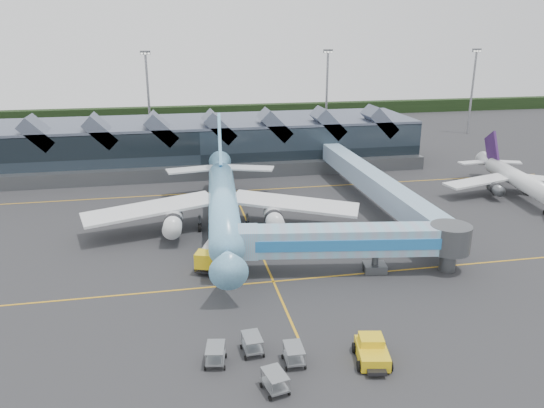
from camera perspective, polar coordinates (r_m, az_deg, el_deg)
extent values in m
plane|color=#29292C|center=(68.06, -1.17, -5.37)|extent=(260.00, 260.00, 0.00)
cube|color=gold|center=(60.94, 0.15, -8.34)|extent=(120.00, 0.25, 0.01)
cube|color=gold|center=(94.10, -4.14, 1.38)|extent=(120.00, 0.25, 0.01)
cube|color=gold|center=(77.20, -2.47, -2.44)|extent=(0.25, 60.00, 0.01)
cube|color=black|center=(173.60, -7.60, 9.77)|extent=(260.00, 4.00, 4.00)
cube|color=black|center=(111.91, -8.04, 6.37)|extent=(90.00, 20.00, 9.00)
cube|color=#50586B|center=(111.04, -8.15, 8.74)|extent=(90.00, 20.00, 0.60)
cube|color=#515458|center=(101.95, -7.59, 3.36)|extent=(90.00, 2.50, 2.60)
cube|color=#50586B|center=(106.57, -23.79, 7.03)|extent=(6.43, 6.00, 6.43)
cube|color=#50586B|center=(104.71, -17.88, 7.52)|extent=(6.43, 6.00, 6.43)
cube|color=#50586B|center=(103.99, -11.81, 7.95)|extent=(6.43, 6.00, 6.43)
cube|color=#50586B|center=(104.43, -5.71, 8.28)|extent=(6.43, 6.00, 6.43)
cube|color=#50586B|center=(106.02, 0.28, 8.52)|extent=(6.43, 6.00, 6.43)
cube|color=#50586B|center=(108.70, 6.04, 8.67)|extent=(6.43, 6.00, 6.43)
cube|color=#50586B|center=(112.40, 11.47, 8.73)|extent=(6.43, 6.00, 6.43)
cylinder|color=gray|center=(134.47, -13.13, 10.88)|extent=(0.56, 0.56, 22.00)
cube|color=#515458|center=(133.58, -13.48, 15.55)|extent=(2.40, 0.50, 0.90)
cylinder|color=gray|center=(140.42, 5.90, 11.55)|extent=(0.56, 0.56, 22.00)
cube|color=#515458|center=(139.57, 6.05, 16.04)|extent=(2.40, 0.50, 0.90)
cylinder|color=gray|center=(155.05, 20.70, 11.13)|extent=(0.56, 0.56, 22.00)
cube|color=#515458|center=(154.28, 21.17, 15.17)|extent=(2.40, 0.50, 0.90)
cylinder|color=#6BACD9|center=(73.50, -5.27, -0.03)|extent=(6.63, 32.55, 3.99)
cone|color=#6BACD9|center=(55.84, -4.78, -6.12)|extent=(4.43, 5.85, 3.99)
cube|color=black|center=(54.87, -4.78, -5.62)|extent=(1.54, 0.46, 0.48)
cone|color=#6BACD9|center=(92.49, -5.58, 4.00)|extent=(4.58, 7.69, 3.99)
cube|color=silver|center=(75.54, -13.03, -0.48)|extent=(19.03, 10.01, 1.32)
cube|color=silver|center=(75.83, 2.45, 0.06)|extent=(19.04, 12.54, 1.32)
cylinder|color=silver|center=(72.10, -10.59, -2.07)|extent=(2.92, 5.73, 2.47)
cylinder|color=silver|center=(72.30, 0.21, -1.69)|extent=(2.92, 5.73, 2.47)
cube|color=#6BACD9|center=(89.75, -5.64, 6.29)|extent=(1.31, 10.22, 10.99)
cube|color=silver|center=(91.22, -8.65, 3.68)|extent=(8.73, 4.53, 0.26)
cube|color=silver|center=(91.34, -2.47, 3.89)|extent=(8.91, 5.73, 0.26)
cylinder|color=#515458|center=(60.52, -4.82, -7.39)|extent=(0.29, 0.29, 2.31)
cylinder|color=#515458|center=(75.87, -7.78, -2.05)|extent=(0.29, 0.29, 2.31)
cylinder|color=#515458|center=(75.97, -2.67, -1.87)|extent=(0.29, 0.29, 2.31)
cylinder|color=black|center=(60.84, -4.80, -8.02)|extent=(0.59, 1.51, 1.48)
cylinder|color=silver|center=(99.19, 25.00, 2.41)|extent=(5.67, 20.11, 2.84)
cone|color=silver|center=(109.73, 22.16, 4.29)|extent=(3.47, 4.91, 2.84)
cube|color=silver|center=(97.20, 21.24, 2.29)|extent=(12.29, 5.65, 0.95)
cylinder|color=#515458|center=(96.29, 22.94, 1.49)|extent=(2.23, 3.63, 1.76)
cube|color=#36194C|center=(108.18, 22.57, 5.49)|extent=(1.34, 6.38, 6.93)
cube|color=silver|center=(107.66, 20.79, 4.21)|extent=(5.59, 2.52, 0.24)
cube|color=silver|center=(110.38, 23.85, 4.16)|extent=(5.77, 3.90, 0.24)
cylinder|color=#515458|center=(99.40, 23.38, 1.31)|extent=(0.27, 0.27, 1.65)
cylinder|color=#515458|center=(101.62, 25.82, 1.32)|extent=(0.27, 0.27, 1.65)
cube|color=#7FB8D4|center=(62.17, 8.25, -3.85)|extent=(21.96, 6.49, 3.15)
cube|color=#2471B7|center=(60.64, 8.53, -4.45)|extent=(21.49, 3.40, 1.30)
cube|color=#7FB8D4|center=(61.12, -2.86, -4.07)|extent=(3.31, 3.86, 3.26)
cylinder|color=#515458|center=(63.63, 11.06, -5.47)|extent=(0.76, 0.76, 4.09)
cube|color=#515458|center=(64.26, 10.98, -6.74)|extent=(2.90, 2.54, 0.98)
cylinder|color=black|center=(64.07, 10.02, -6.87)|extent=(0.58, 1.03, 0.98)
cylinder|color=black|center=(64.56, 11.91, -6.79)|extent=(0.58, 1.03, 0.98)
cylinder|color=#515458|center=(65.41, 18.61, -3.52)|extent=(4.78, 4.78, 3.26)
cylinder|color=#515458|center=(66.17, 18.43, -5.16)|extent=(1.95, 1.95, 4.09)
cube|color=black|center=(65.75, -6.33, -5.71)|extent=(5.03, 8.64, 0.47)
cube|color=yellow|center=(62.58, -7.13, -6.05)|extent=(2.81, 2.70, 2.05)
cube|color=black|center=(61.73, -7.34, -5.93)|extent=(1.97, 0.85, 0.93)
cylinder|color=#B0B1B5|center=(66.24, -6.11, -4.33)|extent=(3.90, 5.82, 2.14)
sphere|color=#B0B1B5|center=(68.65, -5.53, -3.47)|extent=(2.05, 2.05, 2.05)
sphere|color=#B0B1B5|center=(63.85, -6.75, -5.24)|extent=(2.05, 2.05, 2.05)
cylinder|color=black|center=(63.72, -8.01, -6.82)|extent=(0.63, 0.99, 0.93)
cylinder|color=black|center=(63.11, -5.97, -7.00)|extent=(0.63, 0.99, 0.93)
cylinder|color=black|center=(66.56, -7.19, -5.65)|extent=(0.63, 0.99, 0.93)
cylinder|color=black|center=(65.97, -5.24, -5.81)|extent=(0.63, 0.99, 0.93)
cylinder|color=black|center=(68.60, -6.65, -4.88)|extent=(0.63, 0.99, 0.93)
cylinder|color=black|center=(68.03, -4.75, -5.02)|extent=(0.63, 0.99, 0.93)
cube|color=yellow|center=(48.17, 10.71, -15.50)|extent=(3.21, 4.47, 1.13)
cube|color=yellow|center=(48.27, 10.62, -14.21)|extent=(2.34, 2.16, 0.79)
cube|color=black|center=(46.61, 11.19, -17.24)|extent=(1.72, 1.19, 0.34)
cylinder|color=black|center=(47.04, 9.37, -16.83)|extent=(0.50, 0.95, 0.90)
cylinder|color=black|center=(47.53, 12.60, -16.65)|extent=(0.50, 0.95, 0.90)
cylinder|color=black|center=(49.25, 8.85, -15.03)|extent=(0.50, 0.95, 0.90)
cylinder|color=black|center=(49.72, 11.91, -14.88)|extent=(0.50, 0.95, 0.90)
cube|color=gray|center=(48.57, -2.15, -15.10)|extent=(1.71, 2.52, 0.17)
cube|color=gray|center=(48.00, -2.16, -14.06)|extent=(1.71, 2.52, 0.09)
cylinder|color=black|center=(49.67, -1.42, -14.82)|extent=(0.16, 0.40, 0.40)
cube|color=gray|center=(47.22, 2.36, -16.19)|extent=(1.61, 2.47, 0.17)
cube|color=gray|center=(46.63, 2.37, -15.13)|extent=(1.61, 2.47, 0.09)
cylinder|color=black|center=(48.31, 3.13, -15.91)|extent=(0.14, 0.40, 0.40)
cube|color=gray|center=(47.44, -6.09, -16.12)|extent=(1.95, 2.66, 0.17)
cube|color=gray|center=(46.85, -6.14, -15.06)|extent=(1.95, 2.66, 0.09)
cylinder|color=black|center=(48.32, -4.97, -15.94)|extent=(0.20, 0.41, 0.40)
cube|color=gray|center=(44.25, 0.32, -18.87)|extent=(2.03, 2.70, 0.17)
cube|color=gray|center=(43.62, 0.32, -17.77)|extent=(2.03, 2.70, 0.09)
cylinder|color=black|center=(45.41, 0.84, -18.40)|extent=(0.22, 0.42, 0.40)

